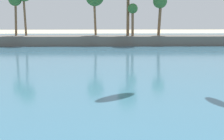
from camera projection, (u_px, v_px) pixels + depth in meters
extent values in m
cube|color=#386B84|center=(90.00, 49.00, 57.06)|extent=(220.00, 93.35, 0.06)
cube|color=#605B54|center=(91.00, 40.00, 63.50)|extent=(119.88, 6.00, 1.80)
cylinder|color=brown|center=(128.00, 12.00, 63.09)|extent=(0.57, 0.87, 8.63)
cylinder|color=brown|center=(16.00, 18.00, 63.03)|extent=(0.60, 0.46, 6.72)
cylinder|color=brown|center=(160.00, 18.00, 64.03)|extent=(0.83, 0.68, 6.43)
sphere|color=#2D6633|center=(160.00, 1.00, 63.51)|extent=(2.66, 2.66, 2.66)
cylinder|color=brown|center=(95.00, 16.00, 64.29)|extent=(0.70, 0.75, 7.21)
cylinder|color=brown|center=(25.00, 15.00, 62.95)|extent=(0.58, 0.59, 7.86)
cylinder|color=brown|center=(133.00, 22.00, 62.37)|extent=(0.53, 0.67, 5.03)
sphere|color=#2D6633|center=(133.00, 9.00, 61.97)|extent=(1.85, 1.85, 1.85)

